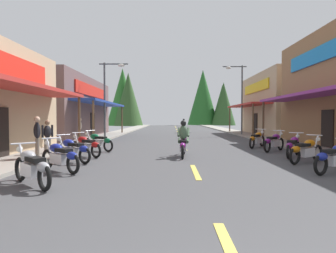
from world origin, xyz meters
The scene contains 24 objects.
ground centered at (0.00, 22.51, -0.05)m, with size 10.82×75.03×0.10m, color #424244.
sidewalk_left centered at (-6.47, 22.51, 0.06)m, with size 2.11×75.03×0.12m, color gray.
sidewalk_right centered at (6.47, 22.51, 0.06)m, with size 2.11×75.03×0.12m, color gray.
centerline_dashes centered at (0.00, 26.77, 0.01)m, with size 0.16×53.36×0.01m.
storefront_left_far centered at (-10.49, 22.70, 2.52)m, with size 7.83×12.42×5.04m.
storefront_right_far centered at (11.34, 26.35, 2.96)m, with size 9.51×10.58×5.92m.
streetlamp_left centered at (-5.45, 20.05, 3.84)m, with size 2.19×0.30×5.83m.
streetlamp_right centered at (5.48, 25.00, 4.22)m, with size 2.19×0.30×6.51m.
motorcycle_parked_right_1 centered at (4.21, 7.30, 0.49)m, with size 1.89×1.17×1.04m.
motorcycle_parked_right_2 centered at (4.25, 9.21, 0.49)m, with size 1.82×1.29×1.04m.
motorcycle_parked_right_3 centered at (4.42, 10.70, 0.49)m, with size 1.33×1.80×1.04m.
motorcycle_parked_right_4 centered at (4.37, 12.81, 0.49)m, with size 1.58×1.59×1.04m.
motorcycle_parked_right_5 centered at (4.06, 14.54, 0.49)m, with size 1.40×1.74×1.04m.
motorcycle_parked_left_0 centered at (-4.16, 5.60, 0.49)m, with size 1.64×1.53×1.04m.
motorcycle_parked_left_1 centered at (-4.22, 7.47, 0.49)m, with size 1.74×1.41×1.04m.
motorcycle_parked_left_2 centered at (-4.47, 9.25, 0.49)m, with size 1.83×1.28×1.04m.
motorcycle_parked_left_3 centered at (-4.45, 10.82, 0.49)m, with size 1.75×1.40×1.04m.
motorcycle_parked_left_4 centered at (-4.44, 12.81, 0.49)m, with size 1.86×1.23×1.04m.
rider_cruising_lead centered at (-0.23, 10.81, 0.66)m, with size 0.61×2.14×1.57m.
rider_cruising_trailing centered at (0.62, 29.88, 0.66)m, with size 0.61×2.14×1.57m.
pedestrian_by_shop centered at (-6.15, 10.96, 0.90)m, with size 0.40×0.51×1.57m.
pedestrian_browsing centered at (-7.13, 18.28, 0.97)m, with size 0.39×0.53×1.67m.
pedestrian_strolling centered at (-5.96, 9.61, 1.01)m, with size 0.40×0.51×1.73m.
treeline_backdrop centered at (-0.24, 61.18, 5.76)m, with size 28.23×14.21×12.85m.
Camera 1 is at (-0.74, -1.19, 1.68)m, focal length 30.01 mm.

